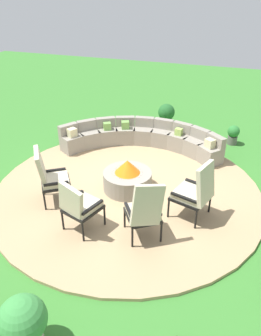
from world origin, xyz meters
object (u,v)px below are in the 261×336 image
at_px(lounge_chair_back_left, 144,211).
at_px(potted_plant_5, 166,114).
at_px(lounge_chair_front_right, 79,205).
at_px(potted_plant_3, 23,323).
at_px(lounge_chair_front_left, 50,176).
at_px(lounge_chair_back_right, 196,191).
at_px(fire_pit, 127,178).
at_px(curved_stone_bench, 142,138).
at_px(potted_plant_0, 233,134).

xyz_separation_m(lounge_chair_back_left, potted_plant_5, (-0.81, 5.10, -0.27)).
xyz_separation_m(lounge_chair_front_right, potted_plant_3, (0.32, -2.13, -0.14)).
bearing_deg(lounge_chair_front_left, lounge_chair_back_right, 63.90).
distance_m(fire_pit, lounge_chair_back_right, 1.58).
relative_size(fire_pit, lounge_chair_back_left, 0.86).
relative_size(curved_stone_bench, lounge_chair_back_right, 3.54).
xyz_separation_m(fire_pit, lounge_chair_back_right, (1.47, -0.49, 0.31)).
bearing_deg(potted_plant_0, fire_pit, -122.54).
relative_size(curved_stone_bench, potted_plant_5, 6.07).
distance_m(fire_pit, potted_plant_5, 3.75).
xyz_separation_m(potted_plant_0, potted_plant_3, (-1.99, -6.68, 0.16)).
height_order(fire_pit, potted_plant_3, potted_plant_3).
distance_m(potted_plant_0, potted_plant_5, 2.12).
xyz_separation_m(curved_stone_bench, lounge_chair_back_right, (1.74, -2.42, 0.30)).
bearing_deg(lounge_chair_back_right, fire_pit, 88.74).
relative_size(curved_stone_bench, lounge_chair_front_right, 3.92).
relative_size(lounge_chair_front_left, potted_plant_0, 2.19).
bearing_deg(fire_pit, curved_stone_bench, 98.07).
relative_size(fire_pit, potted_plant_5, 1.51).
height_order(lounge_chair_front_left, potted_plant_5, lounge_chair_front_left).
xyz_separation_m(fire_pit, curved_stone_bench, (-0.27, 1.92, 0.02)).
distance_m(lounge_chair_front_left, lounge_chair_back_left, 2.08).
bearing_deg(lounge_chair_front_left, potted_plant_5, 131.15).
bearing_deg(lounge_chair_back_right, potted_plant_0, 9.67).
bearing_deg(curved_stone_bench, potted_plant_0, 27.04).
relative_size(lounge_chair_front_right, potted_plant_3, 1.27).
distance_m(curved_stone_bench, lounge_chair_back_left, 3.44).
distance_m(potted_plant_3, potted_plant_5, 7.37).
bearing_deg(curved_stone_bench, lounge_chair_back_right, -54.20).
relative_size(fire_pit, lounge_chair_front_right, 0.98).
height_order(lounge_chair_front_right, lounge_chair_back_left, lounge_chair_back_left).
bearing_deg(lounge_chair_front_left, lounge_chair_back_left, 42.90).
bearing_deg(potted_plant_0, lounge_chair_front_right, -116.90).
relative_size(potted_plant_0, potted_plant_5, 0.79).
xyz_separation_m(lounge_chair_back_left, potted_plant_3, (-0.80, -2.27, -0.19)).
xyz_separation_m(lounge_chair_front_right, potted_plant_5, (0.31, 5.25, -0.23)).
bearing_deg(potted_plant_3, lounge_chair_front_left, 114.14).
bearing_deg(lounge_chair_front_right, potted_plant_0, 81.98).
bearing_deg(potted_plant_3, curved_stone_bench, 92.37).
xyz_separation_m(lounge_chair_front_right, lounge_chair_back_right, (1.83, 1.00, 0.04)).
xyz_separation_m(lounge_chair_back_left, potted_plant_0, (1.19, 4.40, -0.35)).
distance_m(lounge_chair_front_right, potted_plant_0, 5.11).
xyz_separation_m(lounge_chair_front_right, lounge_chair_back_left, (1.12, 0.15, 0.04)).
bearing_deg(curved_stone_bench, potted_plant_5, 83.01).
bearing_deg(potted_plant_3, lounge_chair_front_right, 98.44).
distance_m(lounge_chair_front_left, lounge_chair_front_right, 1.10).
height_order(fire_pit, potted_plant_5, fire_pit).
bearing_deg(lounge_chair_back_right, lounge_chair_front_right, 136.00).
height_order(lounge_chair_back_right, potted_plant_5, lounge_chair_back_right).
bearing_deg(potted_plant_5, lounge_chair_front_left, -104.83).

